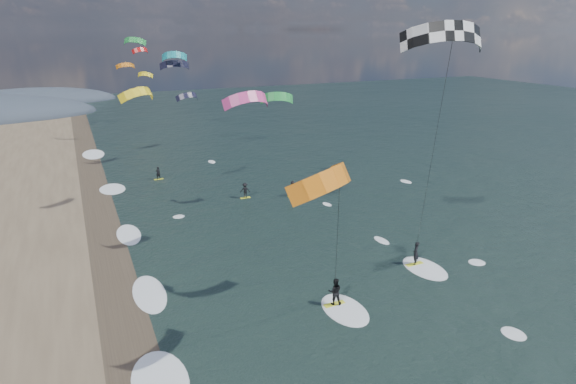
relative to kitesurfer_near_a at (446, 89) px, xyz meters
name	(u,v)px	position (x,y,z in m)	size (l,w,h in m)	color
wet_sand_strip	(129,342)	(-18.01, 3.98, -13.94)	(3.00, 240.00, 0.00)	#382D23
kitesurfer_near_a	(446,89)	(0.00, 0.00, 0.00)	(8.01, 8.91, 17.94)	yellow
kitesurfer_near_b	(340,223)	(-7.61, -1.77, -6.14)	(7.28, 9.12, 12.12)	yellow
far_kitesurfers	(248,187)	(-2.85, 25.92, -13.10)	(13.21, 12.93, 1.74)	yellow
bg_kite_field	(164,69)	(-7.14, 46.12, -1.92)	(15.06, 72.15, 8.95)	red
shoreline_surf	(139,298)	(-16.81, 8.73, -13.95)	(2.40, 79.40, 0.11)	white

